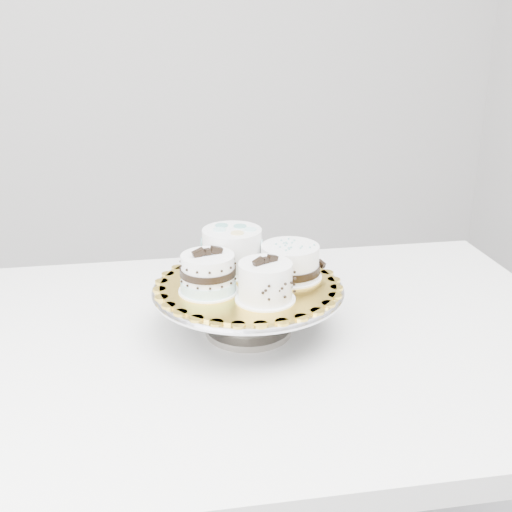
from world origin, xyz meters
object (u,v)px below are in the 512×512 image
object	(u,v)px
cake_dots	(232,250)
table	(249,373)
cake_stand	(248,301)
cake_banded	(208,275)
cake_board	(248,285)
cake_swirl	(265,282)
cake_ribbon	(290,262)

from	to	relation	value
cake_dots	table	bearing A→B (deg)	-97.99
table	cake_dots	world-z (taller)	cake_dots
cake_stand	cake_banded	world-z (taller)	cake_banded
table	cake_banded	xyz separation A→B (m)	(-0.07, 0.01, 0.20)
cake_board	cake_swirl	size ratio (longest dim) A/B	2.84
table	cake_stand	world-z (taller)	cake_stand
cake_swirl	cake_ribbon	xyz separation A→B (m)	(0.08, 0.08, -0.00)
cake_stand	cake_board	distance (m)	0.03
cake_ribbon	cake_stand	bearing A→B (deg)	161.84
cake_stand	cake_board	xyz separation A→B (m)	(0.00, 0.00, 0.03)
cake_board	cake_dots	xyz separation A→B (m)	(-0.01, 0.07, 0.04)
cake_swirl	cake_banded	xyz separation A→B (m)	(-0.08, 0.07, -0.00)
cake_ribbon	cake_swirl	bearing A→B (deg)	-156.01
cake_dots	cake_board	bearing A→B (deg)	-94.16
cake_stand	cake_ribbon	bearing A→B (deg)	1.86
cake_ribbon	cake_banded	bearing A→B (deg)	163.44
cake_stand	cake_board	bearing A→B (deg)	0.00
cake_swirl	cake_banded	world-z (taller)	cake_banded
cake_ribbon	cake_dots	bearing A→B (deg)	122.27
cake_ribbon	cake_board	bearing A→B (deg)	161.84
table	cake_stand	size ratio (longest dim) A/B	4.07
table	cake_stand	distance (m)	0.14
cake_stand	cake_board	size ratio (longest dim) A/B	1.09
table	cake_swirl	size ratio (longest dim) A/B	12.59
cake_stand	cake_ribbon	distance (m)	0.10
cake_swirl	cake_ribbon	bearing A→B (deg)	28.59
cake_swirl	cake_ribbon	distance (m)	0.11
cake_board	cake_swirl	world-z (taller)	cake_swirl
cake_stand	cake_dots	size ratio (longest dim) A/B	2.60
table	cake_swirl	distance (m)	0.21
cake_stand	cake_banded	distance (m)	0.10
cake_swirl	cake_dots	size ratio (longest dim) A/B	0.84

